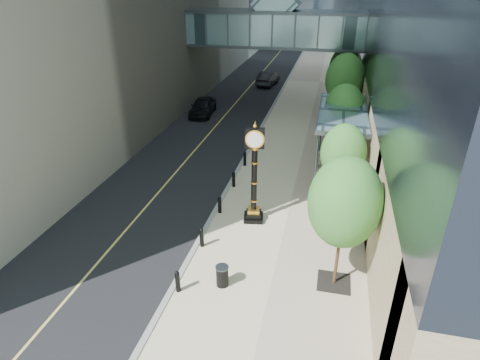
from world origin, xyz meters
name	(u,v)px	position (x,y,z in m)	size (l,w,h in m)	color
ground	(236,321)	(0.00, 0.00, 0.00)	(320.00, 320.00, 0.00)	gray
road	(256,79)	(-7.00, 40.00, 0.01)	(8.00, 180.00, 0.02)	black
sidewalk	(319,82)	(1.00, 40.00, 0.03)	(8.00, 180.00, 0.06)	beige
curb	(287,81)	(-3.00, 40.00, 0.04)	(0.25, 180.00, 0.07)	gray
skywalk	(275,26)	(-3.00, 28.00, 7.71)	(17.00, 4.20, 5.80)	#486874
entrance_canopy	(343,113)	(3.48, 14.00, 4.19)	(3.00, 8.00, 4.38)	#383F44
bollard_row	(227,192)	(-2.70, 9.00, 0.51)	(0.20, 16.20, 0.90)	black
street_trees	(345,102)	(3.60, 17.15, 4.01)	(3.12, 28.87, 6.42)	black
street_clock	(254,181)	(-0.74, 7.13, 2.40)	(1.16, 1.16, 5.39)	black
trash_bin	(222,276)	(-1.01, 1.77, 0.51)	(0.52, 0.52, 0.90)	black
pedestrian	(322,158)	(2.49, 14.13, 0.97)	(0.67, 0.44, 1.82)	#A4A097
car_near	(203,106)	(-9.11, 24.28, 0.83)	(1.91, 4.75, 1.62)	black
car_far	(268,78)	(-5.04, 37.40, 0.83)	(1.71, 4.90, 1.61)	black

